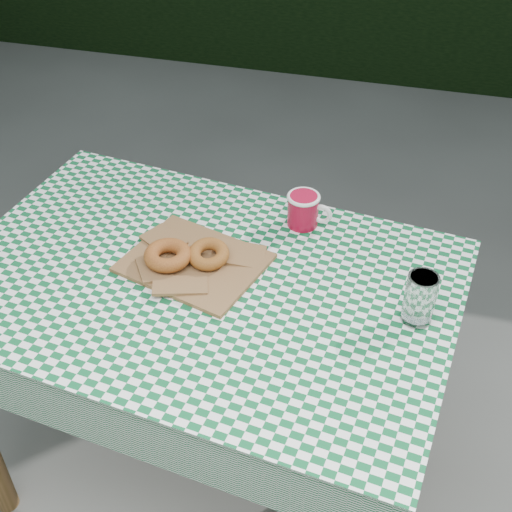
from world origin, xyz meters
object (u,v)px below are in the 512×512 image
Objects in this scene: paper_bag at (194,262)px; coffee_mug at (303,210)px; drinking_glass at (420,299)px; table at (208,389)px.

coffee_mug is at bearing 45.93° from paper_bag.
drinking_glass reaches higher than paper_bag.
paper_bag is at bearing 129.19° from table.
paper_bag is 0.30m from coffee_mug.
drinking_glass is (0.51, -0.05, 0.05)m from paper_bag.
paper_bag is (-0.03, 0.05, 0.39)m from table.
table is 0.53m from coffee_mug.
drinking_glass reaches higher than coffee_mug.
table is 0.39m from paper_bag.
drinking_glass reaches higher than table.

